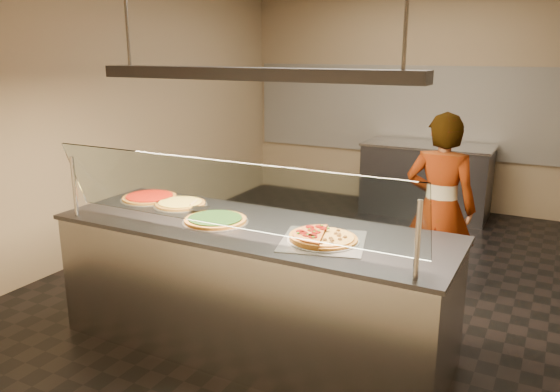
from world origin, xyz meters
The scene contains 17 objects.
ground centered at (0.00, 0.00, -0.01)m, with size 5.00×6.00×0.02m, color black.
wall_back centered at (0.00, 3.01, 1.50)m, with size 5.00×0.02×3.00m, color #917C5E.
wall_front centered at (0.00, -3.01, 1.50)m, with size 5.00×0.02×3.00m, color #917C5E.
wall_left centered at (-2.51, 0.00, 1.50)m, with size 0.02×6.00×3.00m, color #917C5E.
tile_band centered at (0.00, 2.98, 1.30)m, with size 4.90×0.02×1.20m, color silver.
serving_counter centered at (-0.10, -1.40, 0.47)m, with size 2.81×0.94×0.93m.
sneeze_guard centered at (-0.10, -1.75, 1.23)m, with size 2.57×0.18×0.54m.
perforated_tray centered at (0.47, -1.48, 0.94)m, with size 0.63×0.63×0.01m.
half_pizza_pepperoni centered at (0.36, -1.48, 0.96)m, with size 0.32×0.47×0.05m.
half_pizza_sausage centered at (0.57, -1.48, 0.96)m, with size 0.32×0.47×0.04m.
pizza_spinach centered at (-0.36, -1.45, 0.95)m, with size 0.47×0.47×0.03m.
pizza_cheese centered at (-0.85, -1.22, 0.94)m, with size 0.41×0.41×0.03m.
pizza_tomato centered at (-1.19, -1.19, 0.94)m, with size 0.46×0.46×0.03m.
pizza_spatula centered at (-0.68, -1.25, 0.96)m, with size 0.23×0.22×0.02m.
prep_table centered at (0.20, 2.55, 0.47)m, with size 1.62×0.74×0.93m.
worker centered at (0.88, 0.05, 0.81)m, with size 0.59×0.39×1.62m, color #26222B.
heat_lamp_housing centered at (-0.10, -1.40, 1.95)m, with size 2.30×0.18×0.08m, color #414147.
Camera 1 is at (1.73, -4.48, 2.10)m, focal length 35.00 mm.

